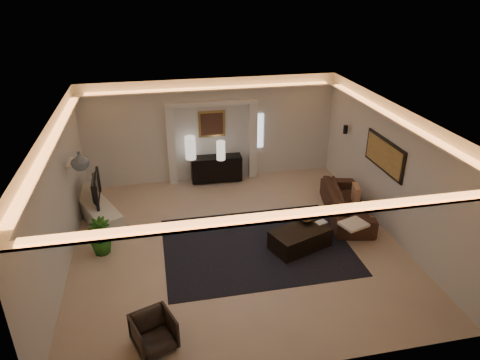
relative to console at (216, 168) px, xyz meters
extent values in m
plane|color=#C2AC90|center=(-0.07, -3.25, -0.40)|extent=(7.00, 7.00, 0.00)
plane|color=white|center=(-0.07, -3.25, 2.50)|extent=(7.00, 7.00, 0.00)
plane|color=silver|center=(-0.07, 0.25, 1.05)|extent=(7.00, 0.00, 7.00)
plane|color=silver|center=(-0.07, -6.75, 1.05)|extent=(7.00, 0.00, 7.00)
plane|color=silver|center=(-3.57, -3.25, 1.05)|extent=(0.00, 7.00, 7.00)
plane|color=silver|center=(3.43, -3.25, 1.05)|extent=(0.00, 7.00, 7.00)
cube|color=silver|center=(-0.07, -3.25, 2.22)|extent=(7.00, 7.00, 0.04)
cube|color=white|center=(1.28, 0.23, 0.95)|extent=(0.25, 0.03, 1.00)
cube|color=black|center=(0.33, -3.45, -0.39)|extent=(4.00, 3.00, 0.01)
cube|color=silver|center=(-1.22, 0.15, 0.70)|extent=(0.22, 0.20, 2.20)
cube|color=silver|center=(1.08, 0.15, 0.70)|extent=(0.22, 0.20, 2.20)
cube|color=silver|center=(-0.07, 0.15, 1.85)|extent=(2.52, 0.20, 0.12)
cube|color=tan|center=(-0.07, 0.22, 1.25)|extent=(0.74, 0.04, 0.74)
cube|color=#4C2D1E|center=(-0.07, 0.19, 1.25)|extent=(0.62, 0.02, 0.62)
cube|color=black|center=(3.40, -2.95, 1.30)|extent=(0.04, 1.64, 0.74)
cube|color=tan|center=(3.38, -2.95, 1.30)|extent=(0.02, 1.50, 0.62)
cylinder|color=black|center=(3.31, -1.05, 1.28)|extent=(0.12, 0.12, 0.22)
cube|color=silver|center=(-3.51, -1.85, 1.25)|extent=(0.10, 0.55, 0.04)
cube|color=black|center=(0.00, 0.00, 0.00)|extent=(1.43, 0.48, 0.71)
cylinder|color=silver|center=(-0.71, 0.00, 0.69)|extent=(0.34, 0.34, 0.65)
cylinder|color=silver|center=(0.10, -0.22, 0.69)|extent=(0.30, 0.30, 0.53)
cube|color=white|center=(-3.22, -1.41, -0.18)|extent=(1.47, 2.33, 0.43)
imported|color=black|center=(-3.20, -1.41, 0.38)|extent=(1.14, 0.20, 0.66)
cylinder|color=#3C2418|center=(-3.21, -0.68, 0.24)|extent=(0.18, 0.18, 0.39)
imported|color=#4A5B6D|center=(-3.22, -2.32, 1.47)|extent=(0.48, 0.48, 0.39)
imported|color=#1F5614|center=(-2.94, -3.02, 0.00)|extent=(0.49, 0.49, 0.81)
imported|color=#3B2311|center=(2.81, -2.58, -0.06)|extent=(2.45, 1.37, 0.68)
cube|color=silver|center=(2.37, -3.86, 0.15)|extent=(0.65, 0.59, 0.06)
cube|color=tan|center=(3.04, -2.55, 0.15)|extent=(0.24, 0.46, 0.44)
cube|color=black|center=(1.24, -3.69, -0.20)|extent=(1.42, 1.09, 0.47)
imported|color=#3A2A17|center=(1.50, -3.35, 0.05)|extent=(0.41, 0.41, 0.08)
cube|color=silver|center=(1.78, -3.50, 0.02)|extent=(0.28, 0.23, 0.03)
imported|color=#2D241B|center=(-1.92, -5.88, -0.11)|extent=(0.80, 0.81, 0.58)
camera|label=1|loc=(-1.65, -11.21, 5.00)|focal=32.63mm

